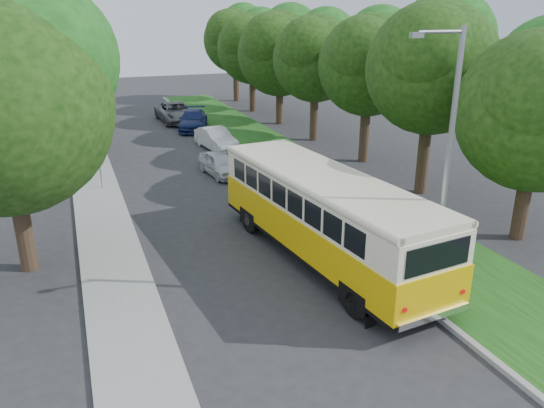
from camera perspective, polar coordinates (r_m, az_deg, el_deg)
name	(u,v)px	position (r m, az deg, el deg)	size (l,w,h in m)	color
ground	(275,283)	(17.48, 0.34, -8.49)	(120.00, 120.00, 0.00)	#2C2C2E
curb	(310,215)	(22.93, 4.15, -1.16)	(0.20, 70.00, 0.15)	gray
grass_verge	(358,208)	(23.97, 9.24, -0.43)	(4.50, 70.00, 0.13)	#1B4312
sidewalk	(109,244)	(21.01, -17.15, -4.14)	(2.20, 70.00, 0.12)	gray
treeline	(215,53)	(33.53, -6.14, 15.82)	(24.27, 41.91, 9.46)	#332319
lamppost_near	(445,160)	(15.86, 18.16, 4.49)	(1.71, 0.16, 8.00)	gray
lamppost_far	(84,95)	(30.59, -19.55, 10.98)	(1.71, 0.16, 7.50)	gray
warning_sign	(99,156)	(27.11, -18.15, 4.88)	(0.56, 0.10, 2.50)	gray
vintage_bus	(325,218)	(18.42, 5.68, -1.51)	(2.79, 10.84, 3.22)	yellow
car_silver	(220,164)	(28.67, -5.58, 4.33)	(1.47, 3.64, 1.24)	silver
car_white	(216,139)	(34.25, -6.04, 7.01)	(1.43, 4.10, 1.35)	white
car_blue	(193,120)	(40.26, -8.47, 8.92)	(1.99, 4.89, 1.42)	navy
car_grey	(176,112)	(43.35, -10.28, 9.69)	(2.54, 5.52, 1.53)	#585B60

